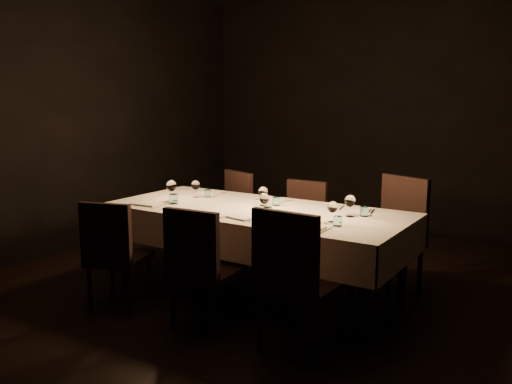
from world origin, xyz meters
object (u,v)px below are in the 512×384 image
Objects in this scene: dining_table at (256,217)px; chair_far_right at (394,230)px; chair_far_center at (302,222)px; chair_far_left at (230,212)px; chair_near_center at (200,263)px; chair_near_right at (294,276)px; chair_near_left at (113,250)px.

chair_far_right reaches higher than dining_table.
chair_far_center is 0.94m from chair_far_right.
chair_far_center is (0.79, 0.08, -0.02)m from chair_far_left.
chair_near_center is at bearing -40.85° from chair_far_left.
chair_near_right is at bearing -63.53° from chair_far_center.
chair_far_center is (0.00, 0.82, -0.20)m from dining_table.
chair_near_center is at bearing -88.58° from chair_far_center.
chair_near_left is at bearing 5.84° from chair_near_right.
chair_near_right is (0.75, 0.03, 0.03)m from chair_near_center.
dining_table is at bearing -22.07° from chair_far_left.
chair_near_right reaches higher than chair_far_left.
dining_table is 2.76× the size of chair_near_center.
chair_near_left reaches higher than chair_far_center.
chair_far_center reaches higher than dining_table.
chair_far_left is 0.79m from chair_far_center.
chair_near_left is at bearing -0.74° from chair_near_center.
chair_near_left reaches higher than dining_table.
chair_far_left is (-0.82, 1.53, 0.00)m from chair_near_center.
chair_near_left is 2.35m from chair_far_right.
chair_near_left is 0.97× the size of chair_near_center.
chair_near_left is (-0.78, -0.86, -0.19)m from dining_table.
dining_table is at bearing -120.66° from chair_far_right.
chair_far_right is (0.90, 1.53, 0.04)m from chair_near_center.
chair_far_left is at bearing -173.71° from chair_far_center.
dining_table is 1.20m from chair_far_right.
chair_near_left is 1.57m from chair_near_right.
chair_near_right is at bearing -44.51° from dining_table.
chair_near_right is (0.78, -0.77, -0.15)m from dining_table.
dining_table is 0.84m from chair_far_center.
chair_far_left reaches higher than chair_near_left.
dining_table is 1.11m from chair_near_right.
chair_near_center is (0.82, 0.06, 0.01)m from chair_near_left.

